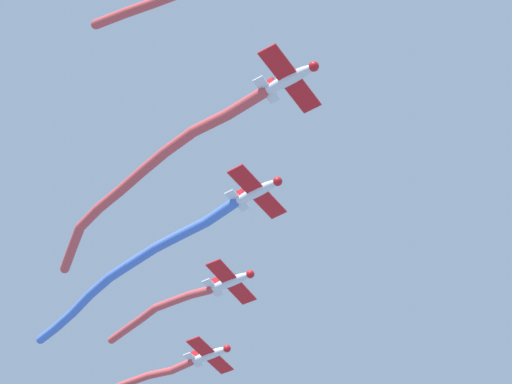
# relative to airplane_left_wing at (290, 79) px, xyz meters

# --- Properties ---
(airplane_left_wing) EXTENTS (6.39, 5.12, 1.65)m
(airplane_left_wing) POSITION_rel_airplane_left_wing_xyz_m (0.00, 0.00, 0.00)
(airplane_left_wing) COLOR white
(smoke_trail_left_wing) EXTENTS (23.74, 20.23, 4.05)m
(smoke_trail_left_wing) POSITION_rel_airplane_left_wing_xyz_m (11.77, 12.81, 1.59)
(smoke_trail_left_wing) COLOR #DB4C4C
(airplane_right_wing) EXTENTS (6.33, 5.18, 1.65)m
(airplane_right_wing) POSITION_rel_airplane_left_wing_xyz_m (11.68, 2.74, 0.25)
(airplane_right_wing) COLOR white
(smoke_trail_right_wing) EXTENTS (23.22, 22.08, 3.95)m
(smoke_trail_right_wing) POSITION_rel_airplane_left_wing_xyz_m (23.64, 15.75, 1.62)
(smoke_trail_right_wing) COLOR #4C75DB
(airplane_slot) EXTENTS (6.48, 5.06, 1.65)m
(airplane_slot) POSITION_rel_airplane_left_wing_xyz_m (23.37, 5.47, 0.50)
(airplane_slot) COLOR white
(smoke_trail_slot) EXTENTS (10.52, 11.47, 2.60)m
(smoke_trail_slot) POSITION_rel_airplane_left_wing_xyz_m (28.96, 13.14, 1.43)
(smoke_trail_slot) COLOR #DB4C4C
(airplane_trail) EXTENTS (6.45, 5.05, 1.65)m
(airplane_trail) POSITION_rel_airplane_left_wing_xyz_m (35.05, 8.20, 0.75)
(airplane_trail) COLOR white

